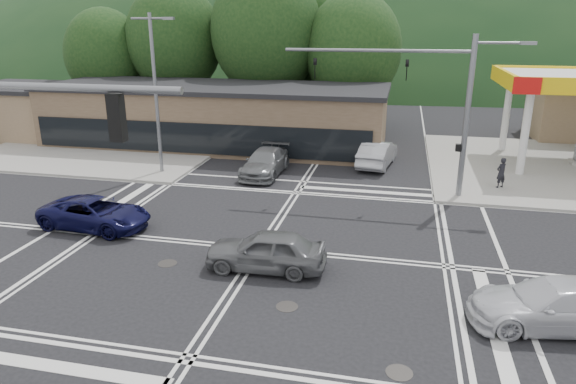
% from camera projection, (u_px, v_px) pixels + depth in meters
% --- Properties ---
extents(ground, '(120.00, 120.00, 0.00)m').
position_uv_depth(ground, '(260.00, 249.00, 20.24)').
color(ground, black).
rests_on(ground, ground).
extents(sidewalk_ne, '(16.00, 16.00, 0.15)m').
position_uv_depth(sidewalk_ne, '(565.00, 169.00, 31.01)').
color(sidewalk_ne, gray).
rests_on(sidewalk_ne, ground).
extents(sidewalk_nw, '(16.00, 16.00, 0.15)m').
position_uv_depth(sidewalk_nw, '(116.00, 144.00, 37.21)').
color(sidewalk_nw, gray).
rests_on(sidewalk_nw, ground).
extents(commercial_row, '(24.00, 8.00, 4.00)m').
position_uv_depth(commercial_row, '(216.00, 117.00, 37.01)').
color(commercial_row, brown).
rests_on(commercial_row, ground).
extents(commercial_nw, '(8.00, 7.00, 3.60)m').
position_uv_depth(commercial_nw, '(24.00, 112.00, 40.38)').
color(commercial_nw, '#846B4F').
rests_on(commercial_nw, ground).
extents(hill_north, '(252.00, 126.00, 140.00)m').
position_uv_depth(hill_north, '(379.00, 67.00, 103.62)').
color(hill_north, '#173419').
rests_on(hill_north, ground).
extents(tree_n_a, '(8.00, 8.00, 11.75)m').
position_uv_depth(tree_n_a, '(175.00, 39.00, 43.12)').
color(tree_n_a, '#382619').
rests_on(tree_n_a, ground).
extents(tree_n_b, '(9.00, 9.00, 12.98)m').
position_uv_depth(tree_n_b, '(266.00, 32.00, 41.26)').
color(tree_n_b, '#382619').
rests_on(tree_n_b, ground).
extents(tree_n_c, '(7.60, 7.60, 10.87)m').
position_uv_depth(tree_n_c, '(353.00, 49.00, 40.22)').
color(tree_n_c, '#382619').
rests_on(tree_n_c, ground).
extents(tree_n_d, '(6.80, 6.80, 9.76)m').
position_uv_depth(tree_n_d, '(106.00, 55.00, 43.84)').
color(tree_n_d, '#382619').
rests_on(tree_n_d, ground).
extents(tree_n_e, '(8.40, 8.40, 11.98)m').
position_uv_depth(tree_n_e, '(323.00, 39.00, 44.35)').
color(tree_n_e, '#382619').
rests_on(tree_n_e, ground).
extents(streetlight_nw, '(2.50, 0.25, 9.00)m').
position_uv_depth(streetlight_nw, '(156.00, 87.00, 28.73)').
color(streetlight_nw, slate).
rests_on(streetlight_nw, ground).
extents(signal_mast_ne, '(11.65, 0.30, 8.00)m').
position_uv_depth(signal_mast_ne, '(442.00, 97.00, 24.80)').
color(signal_mast_ne, slate).
rests_on(signal_mast_ne, ground).
extents(car_blue_west, '(4.99, 2.62, 1.34)m').
position_uv_depth(car_blue_west, '(95.00, 213.00, 22.11)').
color(car_blue_west, '#0B0C33').
rests_on(car_blue_west, ground).
extents(car_grey_center, '(4.38, 1.90, 1.47)m').
position_uv_depth(car_grey_center, '(266.00, 250.00, 18.36)').
color(car_grey_center, '#5B5D5F').
rests_on(car_grey_center, ground).
extents(car_silver_east, '(5.18, 2.70, 1.44)m').
position_uv_depth(car_silver_east, '(556.00, 304.00, 14.87)').
color(car_silver_east, silver).
rests_on(car_silver_east, ground).
extents(car_queue_a, '(2.37, 4.97, 1.57)m').
position_uv_depth(car_queue_a, '(377.00, 153.00, 31.71)').
color(car_queue_a, '#A4A5AB').
rests_on(car_queue_a, ground).
extents(car_queue_b, '(2.15, 4.27, 1.40)m').
position_uv_depth(car_queue_b, '(339.00, 142.00, 35.28)').
color(car_queue_b, white).
rests_on(car_queue_b, ground).
extents(car_northbound, '(2.17, 5.08, 1.46)m').
position_uv_depth(car_northbound, '(265.00, 162.00, 29.91)').
color(car_northbound, slate).
rests_on(car_northbound, ground).
extents(pedestrian, '(0.71, 0.67, 1.63)m').
position_uv_depth(pedestrian, '(501.00, 173.00, 27.03)').
color(pedestrian, black).
rests_on(pedestrian, sidewalk_ne).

